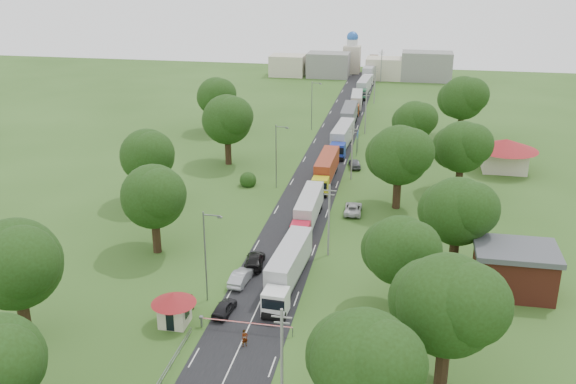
% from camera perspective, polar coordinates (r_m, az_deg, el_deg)
% --- Properties ---
extents(ground, '(260.00, 260.00, 0.00)m').
position_cam_1_polar(ground, '(84.66, 0.51, -3.27)').
color(ground, '#2D4E1A').
rests_on(ground, ground).
extents(road, '(8.00, 200.00, 0.04)m').
position_cam_1_polar(road, '(103.03, 2.52, 1.14)').
color(road, black).
rests_on(road, ground).
extents(boom_barrier, '(9.22, 0.35, 1.18)m').
position_cam_1_polar(boom_barrier, '(62.94, -4.95, -11.46)').
color(boom_barrier, slate).
rests_on(boom_barrier, ground).
extents(guard_booth, '(4.40, 4.40, 3.45)m').
position_cam_1_polar(guard_booth, '(63.96, -10.10, -9.84)').
color(guard_booth, beige).
rests_on(guard_booth, ground).
extents(info_sign, '(0.12, 3.10, 4.10)m').
position_cam_1_polar(info_sign, '(115.81, 6.21, 4.80)').
color(info_sign, slate).
rests_on(info_sign, ground).
extents(pole_0, '(1.60, 0.24, 9.00)m').
position_cam_1_polar(pole_0, '(51.35, -0.55, -14.49)').
color(pole_0, gray).
rests_on(pole_0, ground).
extents(pole_1, '(1.60, 0.24, 9.00)m').
position_cam_1_polar(pole_1, '(75.68, 3.66, -2.43)').
color(pole_1, gray).
rests_on(pole_1, ground).
extents(pole_2, '(1.60, 0.24, 9.00)m').
position_cam_1_polar(pole_2, '(101.92, 5.71, 3.61)').
color(pole_2, gray).
rests_on(pole_2, ground).
extents(pole_3, '(1.60, 0.24, 9.00)m').
position_cam_1_polar(pole_3, '(128.90, 6.92, 7.16)').
color(pole_3, gray).
rests_on(pole_3, ground).
extents(pole_4, '(1.60, 0.24, 9.00)m').
position_cam_1_polar(pole_4, '(156.24, 7.73, 9.47)').
color(pole_4, gray).
rests_on(pole_4, ground).
extents(pole_5, '(1.60, 0.24, 9.00)m').
position_cam_1_polar(pole_5, '(183.77, 8.29, 11.09)').
color(pole_5, gray).
rests_on(pole_5, ground).
extents(lamp_0, '(2.03, 0.22, 10.00)m').
position_cam_1_polar(lamp_0, '(65.94, -7.25, -5.36)').
color(lamp_0, slate).
rests_on(lamp_0, ground).
extents(lamp_1, '(2.03, 0.22, 10.00)m').
position_cam_1_polar(lamp_1, '(97.50, -0.98, 3.46)').
color(lamp_1, slate).
rests_on(lamp_1, ground).
extents(lamp_2, '(2.03, 0.22, 10.00)m').
position_cam_1_polar(lamp_2, '(130.83, 2.19, 7.88)').
color(lamp_2, slate).
rests_on(lamp_2, ground).
extents(tree_0, '(8.80, 8.80, 11.07)m').
position_cam_1_polar(tree_0, '(46.90, 6.78, -14.67)').
color(tree_0, '#382616').
rests_on(tree_0, ground).
extents(tree_1, '(9.60, 9.60, 12.05)m').
position_cam_1_polar(tree_1, '(53.46, 14.01, -9.62)').
color(tree_1, '#382616').
rests_on(tree_1, ground).
extents(tree_2, '(8.00, 8.00, 10.10)m').
position_cam_1_polar(tree_2, '(64.52, 9.95, -5.09)').
color(tree_2, '#382616').
rests_on(tree_2, ground).
extents(tree_3, '(8.80, 8.80, 11.07)m').
position_cam_1_polar(tree_3, '(73.72, 14.85, -1.62)').
color(tree_3, '#382616').
rests_on(tree_3, ground).
extents(tree_4, '(9.60, 9.60, 12.05)m').
position_cam_1_polar(tree_4, '(90.29, 9.85, 3.28)').
color(tree_4, '#382616').
rests_on(tree_4, ground).
extents(tree_5, '(8.80, 8.80, 11.07)m').
position_cam_1_polar(tree_5, '(98.45, 15.21, 3.92)').
color(tree_5, '#382616').
rests_on(tree_5, ground).
extents(tree_6, '(8.00, 8.00, 10.10)m').
position_cam_1_polar(tree_6, '(114.71, 11.18, 6.23)').
color(tree_6, '#382616').
rests_on(tree_6, ground).
extents(tree_7, '(9.60, 9.60, 12.05)m').
position_cam_1_polar(tree_7, '(129.47, 15.28, 8.08)').
color(tree_7, '#382616').
rests_on(tree_7, ground).
extents(tree_9, '(9.60, 9.60, 12.05)m').
position_cam_1_polar(tree_9, '(63.20, -22.99, -5.82)').
color(tree_9, '#382616').
rests_on(tree_9, ground).
extents(tree_10, '(8.80, 8.80, 11.07)m').
position_cam_1_polar(tree_10, '(77.24, -11.85, -0.34)').
color(tree_10, '#382616').
rests_on(tree_10, ground).
extents(tree_11, '(8.80, 8.80, 11.07)m').
position_cam_1_polar(tree_11, '(92.93, -12.38, 3.19)').
color(tree_11, '#382616').
rests_on(tree_11, ground).
extents(tree_12, '(9.60, 9.60, 12.05)m').
position_cam_1_polar(tree_12, '(108.92, -5.42, 6.46)').
color(tree_12, '#382616').
rests_on(tree_12, ground).
extents(tree_13, '(8.80, 8.80, 11.07)m').
position_cam_1_polar(tree_13, '(129.97, -6.38, 8.44)').
color(tree_13, '#382616').
rests_on(tree_13, ground).
extents(house_brick, '(8.60, 6.60, 5.20)m').
position_cam_1_polar(house_brick, '(72.53, 19.46, -6.49)').
color(house_brick, maroon).
rests_on(house_brick, ground).
extents(house_cream, '(10.08, 10.08, 5.80)m').
position_cam_1_polar(house_cream, '(111.66, 18.78, 3.55)').
color(house_cream, beige).
rests_on(house_cream, ground).
extents(distant_town, '(52.00, 8.00, 8.00)m').
position_cam_1_polar(distant_town, '(189.17, 6.88, 11.05)').
color(distant_town, gray).
rests_on(distant_town, ground).
extents(church, '(5.00, 5.00, 12.30)m').
position_cam_1_polar(church, '(197.14, 5.70, 12.04)').
color(church, beige).
rests_on(church, ground).
extents(truck_0, '(3.22, 14.79, 4.08)m').
position_cam_1_polar(truck_0, '(69.83, -0.04, -6.74)').
color(truck_0, white).
rests_on(truck_0, ground).
extents(truck_1, '(2.45, 13.98, 3.88)m').
position_cam_1_polar(truck_1, '(85.13, 1.79, -1.63)').
color(truck_1, red).
rests_on(truck_1, ground).
extents(truck_2, '(2.59, 14.51, 4.02)m').
position_cam_1_polar(truck_2, '(101.26, 3.39, 2.05)').
color(truck_2, '#CECC18').
rests_on(truck_2, ground).
extents(truck_3, '(3.24, 15.39, 4.25)m').
position_cam_1_polar(truck_3, '(118.71, 4.82, 4.86)').
color(truck_3, '#192E98').
rests_on(truck_3, ground).
extents(truck_4, '(2.87, 15.57, 4.31)m').
position_cam_1_polar(truck_4, '(133.46, 5.40, 6.62)').
color(truck_4, silver).
rests_on(truck_4, ground).
extents(truck_5, '(2.95, 13.77, 3.80)m').
position_cam_1_polar(truck_5, '(149.39, 6.09, 7.99)').
color(truck_5, '#AF421A').
rests_on(truck_5, ground).
extents(truck_6, '(3.04, 14.46, 4.00)m').
position_cam_1_polar(truck_6, '(166.23, 6.76, 9.27)').
color(truck_6, '#215A37').
rests_on(truck_6, ground).
extents(truck_7, '(3.54, 15.79, 4.36)m').
position_cam_1_polar(truck_7, '(185.13, 7.28, 10.46)').
color(truck_7, silver).
rests_on(truck_7, ground).
extents(truck_8, '(2.85, 15.36, 4.26)m').
position_cam_1_polar(truck_8, '(199.54, 7.53, 11.15)').
color(truck_8, brown).
rests_on(truck_8, ground).
extents(car_lane_front, '(1.94, 4.08, 1.35)m').
position_cam_1_polar(car_lane_front, '(65.73, -5.68, -10.21)').
color(car_lane_front, black).
rests_on(car_lane_front, ground).
extents(car_lane_mid, '(1.97, 4.65, 1.49)m').
position_cam_1_polar(car_lane_mid, '(71.08, -4.22, -7.57)').
color(car_lane_mid, '#A8ABB0').
rests_on(car_lane_mid, ground).
extents(car_lane_rear, '(2.60, 5.25, 1.47)m').
position_cam_1_polar(car_lane_rear, '(74.68, -2.97, -6.09)').
color(car_lane_rear, black).
rests_on(car_lane_rear, ground).
extents(car_verge_near, '(2.47, 5.11, 1.40)m').
position_cam_1_polar(car_verge_near, '(89.74, 5.81, -1.47)').
color(car_verge_near, silver).
rests_on(car_verge_near, ground).
extents(car_verge_far, '(2.69, 4.69, 1.50)m').
position_cam_1_polar(car_verge_far, '(108.85, 5.95, 2.54)').
color(car_verge_far, '#505357').
rests_on(car_verge_far, ground).
extents(pedestrian_near, '(0.74, 0.71, 1.70)m').
position_cam_1_polar(pedestrian_near, '(60.60, -3.87, -12.86)').
color(pedestrian_near, gray).
rests_on(pedestrian_near, ground).
extents(pedestrian_booth, '(1.00, 0.97, 1.62)m').
position_cam_1_polar(pedestrian_booth, '(66.83, -8.55, -9.65)').
color(pedestrian_booth, gray).
rests_on(pedestrian_booth, ground).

